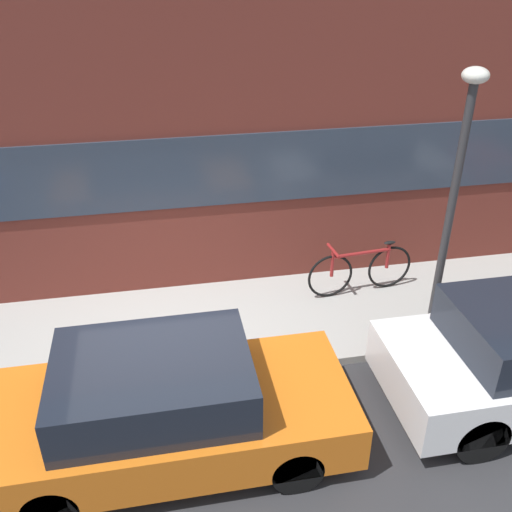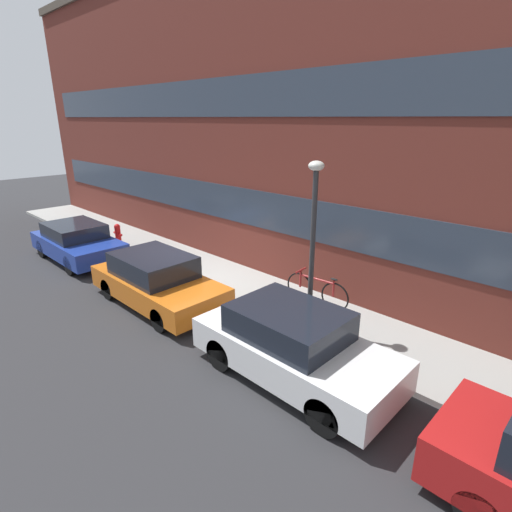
# 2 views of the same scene
# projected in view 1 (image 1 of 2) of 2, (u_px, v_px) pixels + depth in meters

# --- Properties ---
(ground_plane) EXTENTS (56.00, 56.00, 0.00)m
(ground_plane) POSITION_uv_depth(u_px,v_px,m) (171.00, 387.00, 7.50)
(ground_plane) COLOR #2B2B2D
(sidewalk_strip) EXTENTS (28.00, 2.28, 0.12)m
(sidewalk_strip) POSITION_uv_depth(u_px,v_px,m) (167.00, 332.00, 8.45)
(sidewalk_strip) COLOR #9E9E99
(sidewalk_strip) RESTS_ON ground_plane
(parked_car_orange) EXTENTS (4.02, 1.74, 1.33)m
(parked_car_orange) POSITION_uv_depth(u_px,v_px,m) (166.00, 407.00, 6.27)
(parked_car_orange) COLOR #D16619
(parked_car_orange) RESTS_ON ground_plane
(bicycle) EXTENTS (1.78, 0.44, 0.86)m
(bicycle) POSITION_uv_depth(u_px,v_px,m) (360.00, 269.00, 9.09)
(bicycle) COLOR black
(bicycle) RESTS_ON sidewalk_strip
(lamp_post) EXTENTS (0.32, 0.32, 3.76)m
(lamp_post) POSITION_uv_depth(u_px,v_px,m) (457.00, 178.00, 7.22)
(lamp_post) COLOR #2D2D30
(lamp_post) RESTS_ON sidewalk_strip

